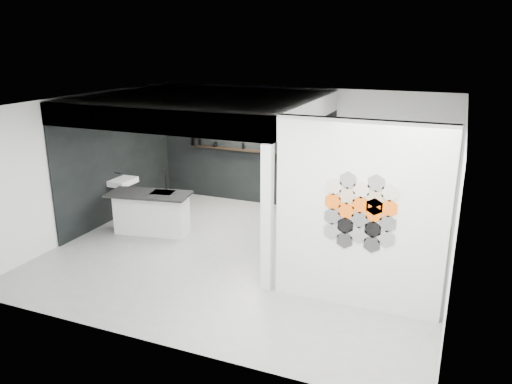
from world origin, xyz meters
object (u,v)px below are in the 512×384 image
object	(u,v)px
kitchen_island	(152,212)
glass_vase	(301,152)
glass_bowl	(301,152)
kettle	(286,150)
utensil_cup	(215,144)
wall_basin	(123,182)
stockpot	(196,141)
partition_panel	(359,217)
bottle_dark	(243,146)

from	to	relation	value
kitchen_island	glass_vase	size ratio (longest dim) A/B	14.39
kitchen_island	glass_bowl	bearing A→B (deg)	37.03
kettle	utensil_cup	size ratio (longest dim) A/B	1.50
wall_basin	utensil_cup	world-z (taller)	utensil_cup
kitchen_island	stockpot	distance (m)	2.75
kettle	glass_bowl	distance (m)	0.36
wall_basin	kettle	world-z (taller)	kettle
glass_bowl	glass_vase	bearing A→B (deg)	0.00
kettle	glass_vase	xyz separation A→B (m)	(0.36, 0.00, -0.01)
wall_basin	stockpot	distance (m)	2.25
partition_panel	glass_bowl	bearing A→B (deg)	118.23
partition_panel	glass_bowl	distance (m)	4.39
bottle_dark	glass_vase	bearing A→B (deg)	0.00
wall_basin	stockpot	bearing A→B (deg)	71.52
glass_bowl	wall_basin	bearing A→B (deg)	-148.65
partition_panel	stockpot	world-z (taller)	partition_panel
wall_basin	kettle	size ratio (longest dim) A/B	3.84
glass_bowl	bottle_dark	bearing A→B (deg)	180.00
wall_basin	glass_vase	xyz separation A→B (m)	(3.39, 2.07, 0.53)
stockpot	kettle	bearing A→B (deg)	0.00
stockpot	bottle_dark	distance (m)	1.27
kitchen_island	glass_bowl	world-z (taller)	glass_bowl
stockpot	bottle_dark	size ratio (longest dim) A/B	1.54
stockpot	bottle_dark	xyz separation A→B (m)	(1.27, 0.00, -0.02)
stockpot	glass_bowl	size ratio (longest dim) A/B	1.86
wall_basin	bottle_dark	size ratio (longest dim) A/B	4.11
kettle	glass_bowl	world-z (taller)	kettle
partition_panel	wall_basin	size ratio (longest dim) A/B	4.67
glass_bowl	bottle_dark	distance (m)	1.43
partition_panel	glass_vase	size ratio (longest dim) A/B	23.01
wall_basin	bottle_dark	xyz separation A→B (m)	(1.96, 2.07, 0.54)
stockpot	glass_vase	size ratio (longest dim) A/B	1.85
bottle_dark	utensil_cup	xyz separation A→B (m)	(-0.73, 0.00, -0.02)
partition_panel	kettle	xyz separation A→B (m)	(-2.44, 3.87, -0.01)
wall_basin	bottle_dark	distance (m)	2.90
kitchen_island	stockpot	xyz separation A→B (m)	(-0.34, 2.56, 0.96)
partition_panel	glass_vase	world-z (taller)	partition_panel
stockpot	glass_vase	world-z (taller)	stockpot
kitchen_island	wall_basin	bearing A→B (deg)	144.34
wall_basin	glass_vase	distance (m)	4.00
wall_basin	glass_bowl	xyz separation A→B (m)	(3.39, 2.07, 0.51)
kettle	glass_bowl	size ratio (longest dim) A/B	1.29
glass_vase	glass_bowl	bearing A→B (deg)	0.00
partition_panel	kitchen_island	world-z (taller)	partition_panel
stockpot	utensil_cup	distance (m)	0.53
partition_panel	stockpot	size ratio (longest dim) A/B	12.45
wall_basin	stockpot	size ratio (longest dim) A/B	2.67
partition_panel	utensil_cup	xyz separation A→B (m)	(-4.24, 3.87, -0.03)
stockpot	partition_panel	bearing A→B (deg)	-38.99
kettle	glass_vase	distance (m)	0.36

